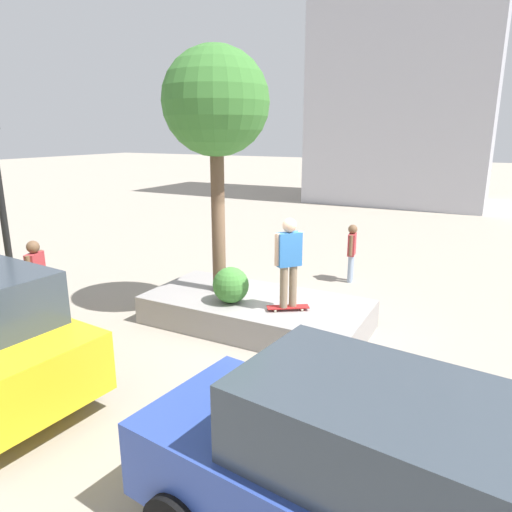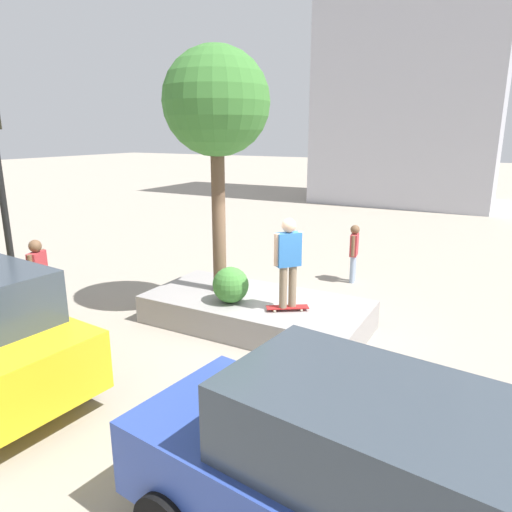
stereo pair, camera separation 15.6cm
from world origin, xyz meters
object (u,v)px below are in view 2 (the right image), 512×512
sedan_parked (344,478)px  pedestrian_crossing (354,249)px  skateboard (287,307)px  planter_ledge (256,312)px  skateboarder (288,257)px  plaza_tree (216,105)px  passerby_with_bag (39,273)px

sedan_parked → pedestrian_crossing: bearing=-73.4°
pedestrian_crossing → skateboard: bearing=89.3°
planter_ledge → skateboarder: 1.61m
plaza_tree → sedan_parked: size_ratio=1.16×
passerby_with_bag → plaza_tree: bearing=-149.9°
sedan_parked → passerby_with_bag: size_ratio=2.49×
planter_ledge → sedan_parked: (-3.33, 4.47, 0.67)m
planter_ledge → skateboarder: size_ratio=2.65×
pedestrian_crossing → passerby_with_bag: (5.15, 5.53, 0.09)m
plaza_tree → skateboard: 4.16m
plaza_tree → skateboarder: size_ratio=2.88×
sedan_parked → pedestrian_crossing: (2.45, -8.20, -0.07)m
sedan_parked → planter_ledge: bearing=-53.3°
planter_ledge → plaza_tree: (0.95, -0.13, 4.09)m
skateboarder → pedestrian_crossing: size_ratio=1.11×
plaza_tree → skateboard: size_ratio=6.27×
plaza_tree → pedestrian_crossing: plaza_tree is taller
passerby_with_bag → planter_ledge: bearing=-157.2°
skateboarder → pedestrian_crossing: (-0.05, -4.01, -0.75)m
skateboard → pedestrian_crossing: pedestrian_crossing is taller
skateboard → passerby_with_bag: 5.34m
plaza_tree → skateboarder: 3.29m
passerby_with_bag → pedestrian_crossing: bearing=-133.0°
pedestrian_crossing → passerby_with_bag: 7.56m
skateboard → skateboarder: skateboarder is taller
plaza_tree → planter_ledge: bearing=172.4°
skateboard → skateboarder: bearing=-90.0°
plaza_tree → passerby_with_bag: plaza_tree is taller
skateboard → pedestrian_crossing: bearing=-90.7°
passerby_with_bag → skateboarder: bearing=-163.4°
skateboarder → passerby_with_bag: bearing=16.6°
skateboarder → plaza_tree: bearing=-12.7°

